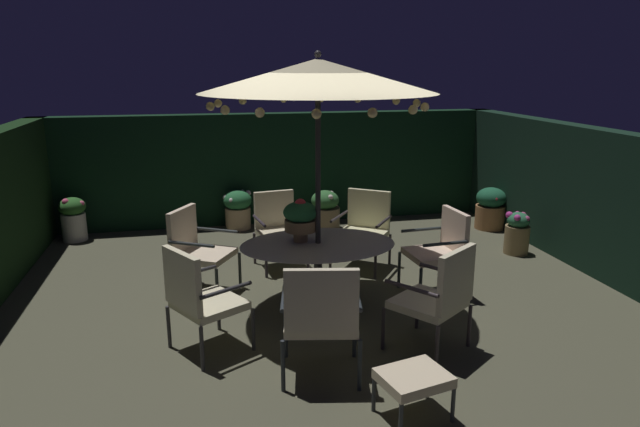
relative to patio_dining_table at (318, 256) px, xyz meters
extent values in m
cube|color=#4A4936|center=(0.06, -0.04, -0.61)|extent=(7.53, 7.69, 0.02)
cube|color=black|center=(0.06, 3.66, 0.31)|extent=(7.53, 0.30, 1.81)
cube|color=black|center=(3.68, -0.04, 0.31)|extent=(0.30, 7.69, 1.81)
cylinder|color=#2A2B2E|center=(0.00, 0.00, -0.58)|extent=(0.61, 0.61, 0.03)
cylinder|color=#2A2B2E|center=(0.00, 0.00, -0.24)|extent=(0.09, 0.09, 0.71)
ellipsoid|color=#B7AFA2|center=(0.00, 0.00, 0.13)|extent=(1.66, 1.22, 0.03)
cylinder|color=#2A292B|center=(0.00, 0.00, 0.61)|extent=(0.06, 0.06, 2.42)
cone|color=beige|center=(0.00, 0.00, 1.87)|extent=(2.38, 2.38, 0.33)
sphere|color=#2A292B|center=(0.00, 0.00, 2.08)|extent=(0.07, 0.07, 0.07)
sphere|color=#F9DB8C|center=(1.06, 0.03, 1.59)|extent=(0.08, 0.08, 0.08)
sphere|color=#F9DB8C|center=(0.97, 0.42, 1.59)|extent=(0.08, 0.08, 0.08)
sphere|color=#F9DB8C|center=(0.65, 0.83, 1.59)|extent=(0.08, 0.08, 0.08)
sphere|color=#F9DB8C|center=(0.26, 1.02, 1.59)|extent=(0.08, 0.08, 0.08)
sphere|color=#F9DB8C|center=(-0.19, 1.04, 1.59)|extent=(0.08, 0.08, 0.08)
sphere|color=#F9DB8C|center=(-0.68, 0.81, 1.59)|extent=(0.08, 0.08, 0.08)
sphere|color=#F9DB8C|center=(-0.97, 0.43, 1.59)|extent=(0.08, 0.08, 0.08)
sphere|color=#F9DB8C|center=(-1.06, 0.01, 1.59)|extent=(0.08, 0.08, 0.08)
sphere|color=#F9DB8C|center=(-0.94, -0.48, 1.59)|extent=(0.08, 0.08, 0.08)
sphere|color=#F9DB8C|center=(-0.67, -0.82, 1.59)|extent=(0.08, 0.08, 0.08)
sphere|color=#F9DB8C|center=(-0.23, -1.03, 1.59)|extent=(0.08, 0.08, 0.08)
sphere|color=#F9DB8C|center=(0.25, -1.03, 1.59)|extent=(0.08, 0.08, 0.08)
sphere|color=#F9DB8C|center=(0.70, -0.79, 1.59)|extent=(0.08, 0.08, 0.08)
sphere|color=#F9DB8C|center=(0.93, -0.50, 1.59)|extent=(0.08, 0.08, 0.08)
cylinder|color=#856B4D|center=(-0.17, 0.09, 0.21)|extent=(0.15, 0.15, 0.12)
cylinder|color=olive|center=(-0.17, 0.09, 0.33)|extent=(0.34, 0.34, 0.12)
ellipsoid|color=#205C35|center=(-0.17, 0.09, 0.47)|extent=(0.37, 0.37, 0.22)
sphere|color=#D83340|center=(-0.17, 0.09, 0.55)|extent=(0.13, 0.13, 0.13)
cylinder|color=#322B2E|center=(0.40, -1.04, -0.39)|extent=(0.04, 0.04, 0.41)
cylinder|color=#322B2E|center=(0.87, -0.69, -0.39)|extent=(0.04, 0.04, 0.41)
cylinder|color=#322B2E|center=(0.73, -1.50, -0.39)|extent=(0.04, 0.04, 0.41)
cylinder|color=#322B2E|center=(1.20, -1.15, -0.39)|extent=(0.04, 0.04, 0.41)
cube|color=beige|center=(0.80, -1.10, -0.15)|extent=(0.79, 0.79, 0.07)
cube|color=beige|center=(0.96, -1.32, 0.16)|extent=(0.49, 0.38, 0.54)
cylinder|color=#322B2E|center=(0.56, -1.27, 0.09)|extent=(0.35, 0.46, 0.04)
cylinder|color=#322B2E|center=(1.04, -0.92, 0.09)|extent=(0.35, 0.46, 0.04)
cylinder|color=#2A3232|center=(1.10, -0.20, -0.37)|extent=(0.04, 0.04, 0.44)
cylinder|color=#2A3232|center=(1.06, 0.36, -0.37)|extent=(0.04, 0.04, 0.44)
cylinder|color=#2A3232|center=(1.65, -0.16, -0.37)|extent=(0.04, 0.04, 0.44)
cylinder|color=#2A3232|center=(1.61, 0.40, -0.37)|extent=(0.04, 0.04, 0.44)
cube|color=beige|center=(1.35, 0.10, -0.12)|extent=(0.58, 0.59, 0.07)
cube|color=beige|center=(1.62, 0.12, 0.15)|extent=(0.10, 0.54, 0.47)
cylinder|color=#2A3232|center=(1.37, -0.18, 0.10)|extent=(0.53, 0.07, 0.04)
cylinder|color=#2A3232|center=(1.33, 0.38, 0.10)|extent=(0.53, 0.07, 0.04)
cylinder|color=#322D2F|center=(0.86, 0.68, -0.39)|extent=(0.04, 0.04, 0.41)
cylinder|color=#322D2F|center=(0.38, 1.03, -0.39)|extent=(0.04, 0.04, 0.41)
cylinder|color=#322D2F|center=(1.22, 1.17, -0.39)|extent=(0.04, 0.04, 0.41)
cylinder|color=#322D2F|center=(0.73, 1.52, -0.39)|extent=(0.04, 0.04, 0.41)
cube|color=beige|center=(0.80, 1.10, -0.15)|extent=(0.82, 0.82, 0.07)
cube|color=beige|center=(0.97, 1.33, 0.14)|extent=(0.50, 0.38, 0.50)
cylinder|color=#322D2F|center=(1.04, 0.92, 0.07)|extent=(0.37, 0.49, 0.04)
cylinder|color=#322D2F|center=(0.55, 1.28, 0.07)|extent=(0.37, 0.49, 0.04)
cylinder|color=#322B33|center=(0.10, 1.11, -0.39)|extent=(0.04, 0.04, 0.42)
cylinder|color=#322B33|center=(-0.44, 1.02, -0.39)|extent=(0.04, 0.04, 0.42)
cylinder|color=#322B33|center=(0.02, 1.66, -0.39)|extent=(0.04, 0.04, 0.42)
cylinder|color=#322B33|center=(-0.53, 1.57, -0.39)|extent=(0.04, 0.04, 0.42)
cube|color=beige|center=(-0.21, 1.34, -0.14)|extent=(0.62, 0.62, 0.07)
cube|color=beige|center=(-0.25, 1.60, 0.13)|extent=(0.53, 0.14, 0.48)
cylinder|color=#322B33|center=(0.06, 1.38, 0.07)|extent=(0.12, 0.53, 0.04)
cylinder|color=#322B33|center=(-0.48, 1.30, 0.07)|extent=(0.12, 0.53, 0.04)
cylinder|color=#292E2E|center=(-0.78, 0.78, -0.38)|extent=(0.04, 0.04, 0.43)
cylinder|color=#292E2E|center=(-1.07, 0.28, -0.38)|extent=(0.04, 0.04, 0.43)
cylinder|color=#292E2E|center=(-1.28, 1.07, -0.38)|extent=(0.04, 0.04, 0.43)
cylinder|color=#292E2E|center=(-1.57, 0.57, -0.38)|extent=(0.04, 0.04, 0.43)
cube|color=beige|center=(-1.18, 0.68, -0.13)|extent=(0.77, 0.77, 0.07)
cube|color=beige|center=(-1.42, 0.81, 0.15)|extent=(0.32, 0.50, 0.49)
cylinder|color=#292E2E|center=(-1.03, 0.92, 0.09)|extent=(0.50, 0.31, 0.04)
cylinder|color=#292E2E|center=(-1.32, 0.43, 0.09)|extent=(0.50, 0.31, 0.04)
cylinder|color=#313033|center=(-1.08, -0.31, -0.39)|extent=(0.04, 0.04, 0.41)
cylinder|color=#313033|center=(-0.78, -0.80, -0.39)|extent=(0.04, 0.04, 0.41)
cylinder|color=#313033|center=(-1.55, -0.59, -0.39)|extent=(0.04, 0.04, 0.41)
cylinder|color=#313033|center=(-1.25, -1.08, -0.39)|extent=(0.04, 0.04, 0.41)
cube|color=beige|center=(-1.16, -0.70, -0.15)|extent=(0.75, 0.76, 0.07)
cube|color=beige|center=(-1.39, -0.83, 0.15)|extent=(0.34, 0.51, 0.53)
cylinder|color=#313033|center=(-1.31, -0.45, 0.08)|extent=(0.47, 0.30, 0.04)
cylinder|color=#313033|center=(-1.02, -0.94, 0.08)|extent=(0.47, 0.30, 0.04)
cylinder|color=#292F33|center=(-0.51, -1.00, -0.37)|extent=(0.04, 0.04, 0.45)
cylinder|color=#292F33|center=(0.10, -1.12, -0.37)|extent=(0.04, 0.04, 0.45)
cylinder|color=#292F33|center=(-0.62, -1.55, -0.37)|extent=(0.04, 0.04, 0.45)
cylinder|color=#292F33|center=(-0.01, -1.66, -0.37)|extent=(0.04, 0.04, 0.45)
cube|color=beige|center=(-0.26, -1.33, -0.11)|extent=(0.70, 0.65, 0.07)
cube|color=beige|center=(-0.31, -1.59, 0.19)|extent=(0.59, 0.17, 0.53)
cylinder|color=#292F33|center=(-0.56, -1.27, 0.10)|extent=(0.14, 0.53, 0.04)
cylinder|color=#292F33|center=(0.05, -1.39, 0.10)|extent=(0.14, 0.53, 0.04)
cylinder|color=#2C3033|center=(0.02, -1.96, -0.46)|extent=(0.03, 0.03, 0.28)
cylinder|color=#2C3033|center=(0.46, -1.86, -0.46)|extent=(0.03, 0.03, 0.28)
cylinder|color=#2C3033|center=(0.11, -2.32, -0.46)|extent=(0.03, 0.03, 0.28)
cylinder|color=#2C3033|center=(0.55, -2.22, -0.46)|extent=(0.03, 0.03, 0.28)
cube|color=beige|center=(0.29, -2.09, -0.27)|extent=(0.57, 0.51, 0.08)
cylinder|color=#A26C41|center=(3.35, 2.46, -0.41)|extent=(0.47, 0.47, 0.38)
ellipsoid|color=#1B5436|center=(3.35, 2.46, -0.09)|extent=(0.47, 0.47, 0.33)
sphere|color=#CB3C37|center=(3.48, 2.45, -0.01)|extent=(0.07, 0.07, 0.07)
sphere|color=#D63C41|center=(3.38, 2.59, -0.04)|extent=(0.10, 0.10, 0.10)
sphere|color=red|center=(3.23, 2.45, -0.06)|extent=(0.11, 0.11, 0.11)
sphere|color=red|center=(3.33, 2.27, -0.07)|extent=(0.09, 0.09, 0.09)
cylinder|color=beige|center=(-3.08, 3.18, -0.39)|extent=(0.35, 0.35, 0.42)
ellipsoid|color=#2A5F24|center=(-3.08, 3.18, -0.07)|extent=(0.39, 0.39, 0.27)
sphere|color=#D45476|center=(-2.93, 3.14, -0.03)|extent=(0.09, 0.09, 0.09)
sphere|color=#ED426F|center=(-3.13, 3.29, -0.06)|extent=(0.10, 0.10, 0.10)
sphere|color=#EC537C|center=(-3.14, 3.09, 0.02)|extent=(0.10, 0.10, 0.10)
cylinder|color=#836B4D|center=(0.76, 3.04, -0.43)|extent=(0.48, 0.48, 0.34)
ellipsoid|color=#2F6330|center=(0.76, 3.04, -0.13)|extent=(0.45, 0.45, 0.31)
sphere|color=silver|center=(0.86, 3.07, -0.03)|extent=(0.08, 0.08, 0.08)
sphere|color=silver|center=(0.76, 3.14, -0.09)|extent=(0.08, 0.08, 0.08)
sphere|color=beige|center=(0.63, 3.11, -0.13)|extent=(0.10, 0.10, 0.10)
sphere|color=silver|center=(0.64, 2.95, -0.04)|extent=(0.08, 0.08, 0.08)
sphere|color=beige|center=(0.81, 2.87, -0.05)|extent=(0.09, 0.09, 0.09)
cylinder|color=olive|center=(3.10, 1.23, -0.40)|extent=(0.34, 0.34, 0.40)
ellipsoid|color=#296441|center=(3.10, 1.23, -0.11)|extent=(0.31, 0.31, 0.22)
sphere|color=#BC3F75|center=(3.17, 1.24, -0.05)|extent=(0.09, 0.09, 0.09)
sphere|color=#A73C7C|center=(3.14, 1.33, -0.05)|extent=(0.07, 0.07, 0.07)
sphere|color=#BE328C|center=(2.99, 1.29, -0.05)|extent=(0.10, 0.10, 0.10)
sphere|color=#B43589|center=(3.02, 1.14, -0.05)|extent=(0.09, 0.09, 0.09)
sphere|color=#A43F71|center=(3.16, 1.13, -0.07)|extent=(0.08, 0.08, 0.08)
cylinder|color=tan|center=(-0.62, 3.31, -0.42)|extent=(0.40, 0.40, 0.34)
ellipsoid|color=#256436|center=(-0.62, 3.31, -0.13)|extent=(0.46, 0.46, 0.32)
sphere|color=silver|center=(-0.44, 3.34, -0.03)|extent=(0.09, 0.09, 0.09)
sphere|color=silver|center=(-0.53, 3.40, -0.02)|extent=(0.07, 0.07, 0.07)
sphere|color=silver|center=(-0.67, 3.40, -0.07)|extent=(0.10, 0.10, 0.10)
sphere|color=silver|center=(-0.80, 3.29, -0.07)|extent=(0.10, 0.10, 0.10)
sphere|color=silver|center=(-0.72, 3.15, -0.09)|extent=(0.09, 0.09, 0.09)
sphere|color=silver|center=(-0.58, 3.19, -0.05)|extent=(0.07, 0.07, 0.07)
camera|label=1|loc=(-1.19, -5.64, 1.99)|focal=32.02mm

